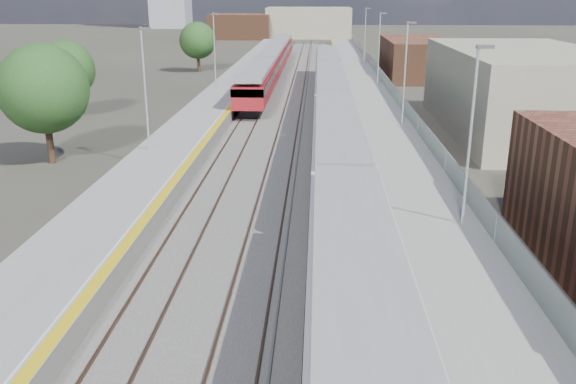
{
  "coord_description": "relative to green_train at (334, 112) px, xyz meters",
  "views": [
    {
      "loc": [
        0.31,
        -2.75,
        10.45
      ],
      "look_at": [
        -0.9,
        22.33,
        2.2
      ],
      "focal_mm": 38.0,
      "sensor_mm": 36.0,
      "label": 1
    }
  ],
  "objects": [
    {
      "name": "ground",
      "position": [
        -1.5,
        9.22,
        -2.22
      ],
      "size": [
        320.0,
        320.0,
        0.0
      ],
      "primitive_type": "plane",
      "color": "#47443A",
      "rests_on": "ground"
    },
    {
      "name": "ballast_bed",
      "position": [
        -3.75,
        11.72,
        -2.19
      ],
      "size": [
        10.5,
        155.0,
        0.06
      ],
      "primitive_type": "cube",
      "color": "#565451",
      "rests_on": "ground"
    },
    {
      "name": "tracks",
      "position": [
        -3.15,
        13.4,
        -2.11
      ],
      "size": [
        8.96,
        160.0,
        0.17
      ],
      "color": "#4C3323",
      "rests_on": "ground"
    },
    {
      "name": "platform_right",
      "position": [
        3.78,
        11.71,
        -1.68
      ],
      "size": [
        4.7,
        155.0,
        8.52
      ],
      "color": "slate",
      "rests_on": "ground"
    },
    {
      "name": "platform_left",
      "position": [
        -10.55,
        11.71,
        -1.7
      ],
      "size": [
        4.3,
        155.0,
        8.52
      ],
      "color": "slate",
      "rests_on": "ground"
    },
    {
      "name": "green_train",
      "position": [
        0.0,
        0.0,
        0.0
      ],
      "size": [
        2.86,
        79.61,
        3.15
      ],
      "color": "black",
      "rests_on": "ground"
    },
    {
      "name": "red_train",
      "position": [
        -7.0,
        34.94,
        -0.13
      ],
      "size": [
        2.8,
        56.79,
        3.53
      ],
      "color": "black",
      "rests_on": "ground"
    },
    {
      "name": "tree_a",
      "position": [
        -18.19,
        -6.46,
        2.52
      ],
      "size": [
        5.56,
        5.56,
        7.53
      ],
      "color": "#382619",
      "rests_on": "ground"
    },
    {
      "name": "tree_b",
      "position": [
        -22.62,
        7.87,
        1.99
      ],
      "size": [
        4.93,
        4.93,
        6.69
      ],
      "color": "#382619",
      "rests_on": "ground"
    },
    {
      "name": "tree_c",
      "position": [
        -17.58,
        40.79,
        2.0
      ],
      "size": [
        4.94,
        4.94,
        6.69
      ],
      "color": "#382619",
      "rests_on": "ground"
    },
    {
      "name": "tree_d",
      "position": [
        22.64,
        23.2,
        1.3
      ],
      "size": [
        4.13,
        4.13,
        5.6
      ],
      "color": "#382619",
      "rests_on": "ground"
    }
  ]
}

